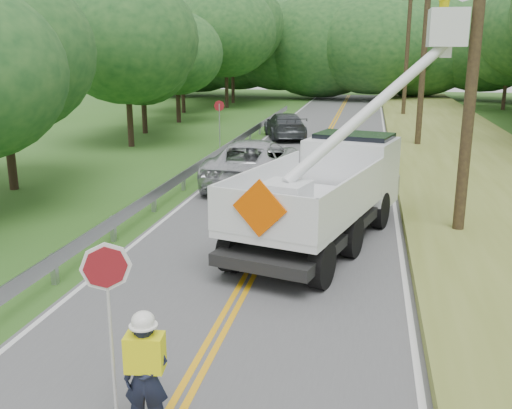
# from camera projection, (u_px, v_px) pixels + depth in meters

# --- Properties ---
(road) EXTENTS (7.20, 96.00, 0.03)m
(road) POSITION_uv_depth(u_px,v_px,m) (298.00, 189.00, 21.34)
(road) COLOR #555558
(road) RESTS_ON ground
(guardrail) EXTENTS (0.18, 48.00, 0.77)m
(guardrail) POSITION_uv_depth(u_px,v_px,m) (200.00, 166.00, 22.81)
(guardrail) COLOR #9E9FA7
(guardrail) RESTS_ON ground
(utility_poles) EXTENTS (1.60, 43.30, 10.00)m
(utility_poles) POSITION_uv_depth(u_px,v_px,m) (440.00, 43.00, 21.90)
(utility_poles) COLOR #2D2018
(utility_poles) RESTS_ON ground
(tall_grass_verge) EXTENTS (7.00, 96.00, 0.30)m
(tall_grass_verge) POSITION_uv_depth(u_px,v_px,m) (500.00, 194.00, 19.98)
(tall_grass_verge) COLOR olive
(tall_grass_verge) RESTS_ON ground
(treeline_left) EXTENTS (10.09, 54.93, 11.72)m
(treeline_left) POSITION_uv_depth(u_px,v_px,m) (179.00, 37.00, 39.26)
(treeline_left) COLOR #332319
(treeline_left) RESTS_ON ground
(treeline_horizon) EXTENTS (57.52, 15.02, 12.06)m
(treeline_horizon) POSITION_uv_depth(u_px,v_px,m) (360.00, 46.00, 59.63)
(treeline_horizon) COLOR #19441E
(treeline_horizon) RESTS_ON ground
(flagger) EXTENTS (1.06, 0.46, 2.65)m
(flagger) POSITION_uv_depth(u_px,v_px,m) (145.00, 368.00, 7.47)
(flagger) COLOR #191E33
(flagger) RESTS_ON road
(bucket_truck) EXTENTS (5.57, 7.78, 7.16)m
(bucket_truck) POSITION_uv_depth(u_px,v_px,m) (340.00, 177.00, 15.71)
(bucket_truck) COLOR black
(bucket_truck) RESTS_ON road
(suv_silver) EXTENTS (2.94, 6.25, 1.73)m
(suv_silver) POSITION_uv_depth(u_px,v_px,m) (254.00, 162.00, 21.86)
(suv_silver) COLOR silver
(suv_silver) RESTS_ON road
(suv_darkgrey) EXTENTS (3.40, 5.40, 1.46)m
(suv_darkgrey) POSITION_uv_depth(u_px,v_px,m) (285.00, 125.00, 33.57)
(suv_darkgrey) COLOR #3D4246
(suv_darkgrey) RESTS_ON road
(stop_sign_permanent) EXTENTS (0.48, 0.30, 2.57)m
(stop_sign_permanent) POSITION_uv_depth(u_px,v_px,m) (219.00, 118.00, 28.95)
(stop_sign_permanent) COLOR #9E9FA7
(stop_sign_permanent) RESTS_ON ground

